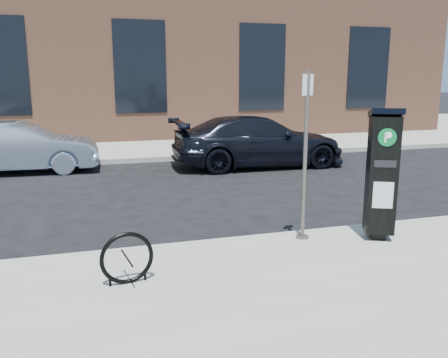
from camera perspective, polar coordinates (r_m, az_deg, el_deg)
name	(u,v)px	position (r m, az deg, el deg)	size (l,w,h in m)	color
ground	(236,247)	(7.62, 1.45, -8.14)	(120.00, 120.00, 0.00)	black
sidewalk_far	(137,137)	(21.07, -10.40, 5.03)	(60.00, 12.00, 0.15)	gray
curb_near	(236,243)	(7.58, 1.50, -7.65)	(60.00, 0.12, 0.16)	#9E9B93
curb_far	(158,159)	(15.20, -7.90, 2.37)	(60.00, 0.12, 0.16)	#9E9B93
building	(127,44)	(23.94, -11.61, 15.60)	(28.00, 10.05, 8.25)	#955D43
parking_kiosk	(382,173)	(7.66, 18.47, 0.69)	(0.60, 0.57, 2.05)	black
sign_pole	(305,158)	(7.35, 9.73, 2.53)	(0.22, 0.21, 2.59)	#4C4643
bike_rack	(127,258)	(6.00, -11.60, -9.33)	(0.67, 0.15, 0.67)	black
car_silver	(19,148)	(14.44, -23.41, 3.48)	(1.49, 4.27, 1.41)	#8A9BB0
car_dark	(259,141)	(14.23, 4.17, 4.54)	(2.10, 5.18, 1.50)	black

